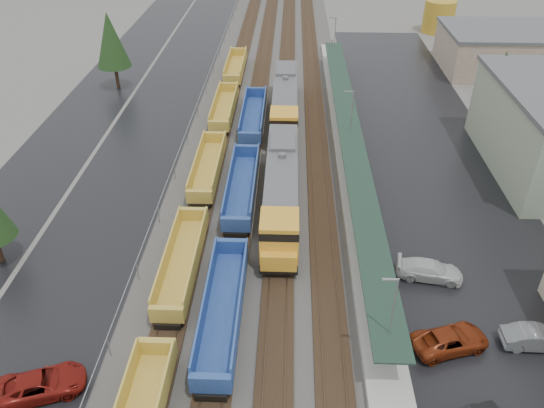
{
  "coord_description": "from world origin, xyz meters",
  "views": [
    {
      "loc": [
        2.69,
        -4.42,
        29.74
      ],
      "look_at": [
        1.16,
        36.75,
        2.0
      ],
      "focal_mm": 35.0,
      "sensor_mm": 36.0,
      "label": 1
    }
  ],
  "objects_px": {
    "locomotive_trail": "(285,103)",
    "storage_tank": "(439,16)",
    "well_string_yellow": "(183,262)",
    "parked_car_east_b": "(450,340)",
    "parked_car_east_c": "(430,270)",
    "parked_car_east_e": "(536,338)",
    "well_string_blue": "(223,309)",
    "parked_car_west_c": "(40,385)",
    "locomotive_lead": "(281,191)"
  },
  "relations": [
    {
      "from": "parked_car_east_c",
      "to": "parked_car_east_e",
      "type": "distance_m",
      "value": 9.31
    },
    {
      "from": "well_string_blue",
      "to": "parked_car_east_c",
      "type": "distance_m",
      "value": 17.36
    },
    {
      "from": "parked_car_east_c",
      "to": "well_string_blue",
      "type": "bearing_deg",
      "value": 117.83
    },
    {
      "from": "locomotive_lead",
      "to": "locomotive_trail",
      "type": "bearing_deg",
      "value": 90.0
    },
    {
      "from": "locomotive_trail",
      "to": "parked_car_west_c",
      "type": "bearing_deg",
      "value": -109.74
    },
    {
      "from": "locomotive_lead",
      "to": "parked_car_east_c",
      "type": "distance_m",
      "value": 15.49
    },
    {
      "from": "storage_tank",
      "to": "parked_car_east_e",
      "type": "xyz_separation_m",
      "value": [
        -10.27,
        -78.73,
        -2.13
      ]
    },
    {
      "from": "well_string_yellow",
      "to": "parked_car_east_b",
      "type": "height_order",
      "value": "well_string_yellow"
    },
    {
      "from": "storage_tank",
      "to": "parked_car_east_c",
      "type": "distance_m",
      "value": 73.52
    },
    {
      "from": "locomotive_trail",
      "to": "parked_car_east_e",
      "type": "height_order",
      "value": "locomotive_trail"
    },
    {
      "from": "parked_car_east_c",
      "to": "parked_car_east_e",
      "type": "relative_size",
      "value": 1.11
    },
    {
      "from": "locomotive_lead",
      "to": "parked_car_east_b",
      "type": "height_order",
      "value": "locomotive_lead"
    },
    {
      "from": "well_string_yellow",
      "to": "well_string_blue",
      "type": "distance_m",
      "value": 6.65
    },
    {
      "from": "storage_tank",
      "to": "parked_car_east_e",
      "type": "bearing_deg",
      "value": -97.43
    },
    {
      "from": "well_string_blue",
      "to": "parked_car_east_b",
      "type": "relative_size",
      "value": 14.97
    },
    {
      "from": "storage_tank",
      "to": "parked_car_east_c",
      "type": "relative_size",
      "value": 1.09
    },
    {
      "from": "parked_car_east_b",
      "to": "well_string_blue",
      "type": "bearing_deg",
      "value": 65.39
    },
    {
      "from": "parked_car_west_c",
      "to": "parked_car_east_e",
      "type": "distance_m",
      "value": 34.1
    },
    {
      "from": "well_string_blue",
      "to": "storage_tank",
      "type": "bearing_deg",
      "value": 66.95
    },
    {
      "from": "parked_car_west_c",
      "to": "parked_car_east_b",
      "type": "xyz_separation_m",
      "value": [
        27.55,
        4.81,
        -0.03
      ]
    },
    {
      "from": "locomotive_lead",
      "to": "parked_car_east_e",
      "type": "height_order",
      "value": "locomotive_lead"
    },
    {
      "from": "well_string_blue",
      "to": "locomotive_lead",
      "type": "bearing_deg",
      "value": 74.52
    },
    {
      "from": "locomotive_lead",
      "to": "parked_car_east_b",
      "type": "xyz_separation_m",
      "value": [
        12.37,
        -16.47,
        -1.79
      ]
    },
    {
      "from": "parked_car_east_b",
      "to": "parked_car_east_c",
      "type": "distance_m",
      "value": 7.46
    },
    {
      "from": "locomotive_lead",
      "to": "parked_car_east_c",
      "type": "height_order",
      "value": "locomotive_lead"
    },
    {
      "from": "locomotive_trail",
      "to": "storage_tank",
      "type": "bearing_deg",
      "value": 55.34
    },
    {
      "from": "well_string_yellow",
      "to": "locomotive_lead",
      "type": "bearing_deg",
      "value": 48.8
    },
    {
      "from": "well_string_yellow",
      "to": "parked_car_east_c",
      "type": "xyz_separation_m",
      "value": [
        20.48,
        0.13,
        -0.37
      ]
    },
    {
      "from": "parked_car_west_c",
      "to": "parked_car_east_e",
      "type": "bearing_deg",
      "value": -101.23
    },
    {
      "from": "parked_car_east_e",
      "to": "parked_car_east_c",
      "type": "bearing_deg",
      "value": 40.68
    },
    {
      "from": "locomotive_lead",
      "to": "parked_car_west_c",
      "type": "bearing_deg",
      "value": -125.49
    },
    {
      "from": "locomotive_lead",
      "to": "parked_car_west_c",
      "type": "relative_size",
      "value": 3.74
    },
    {
      "from": "storage_tank",
      "to": "parked_car_east_b",
      "type": "bearing_deg",
      "value": -101.73
    },
    {
      "from": "parked_car_west_c",
      "to": "parked_car_east_b",
      "type": "relative_size",
      "value": 1.03
    },
    {
      "from": "parked_car_east_c",
      "to": "parked_car_west_c",
      "type": "bearing_deg",
      "value": 123.51
    },
    {
      "from": "well_string_blue",
      "to": "parked_car_east_e",
      "type": "height_order",
      "value": "well_string_blue"
    },
    {
      "from": "locomotive_trail",
      "to": "storage_tank",
      "type": "distance_m",
      "value": 50.63
    },
    {
      "from": "well_string_yellow",
      "to": "storage_tank",
      "type": "bearing_deg",
      "value": 62.86
    },
    {
      "from": "parked_car_east_b",
      "to": "parked_car_east_c",
      "type": "xyz_separation_m",
      "value": [
        0.11,
        7.46,
        0.01
      ]
    },
    {
      "from": "locomotive_trail",
      "to": "parked_car_west_c",
      "type": "xyz_separation_m",
      "value": [
        -15.17,
        -42.28,
        -1.77
      ]
    },
    {
      "from": "well_string_yellow",
      "to": "parked_car_east_b",
      "type": "relative_size",
      "value": 19.41
    },
    {
      "from": "well_string_blue",
      "to": "locomotive_trail",
      "type": "bearing_deg",
      "value": 83.56
    },
    {
      "from": "well_string_yellow",
      "to": "parked_car_east_e",
      "type": "height_order",
      "value": "well_string_yellow"
    },
    {
      "from": "locomotive_lead",
      "to": "locomotive_trail",
      "type": "xyz_separation_m",
      "value": [
        0.0,
        21.0,
        0.0
      ]
    },
    {
      "from": "parked_car_east_b",
      "to": "parked_car_east_e",
      "type": "relative_size",
      "value": 1.14
    },
    {
      "from": "well_string_yellow",
      "to": "parked_car_east_e",
      "type": "relative_size",
      "value": 22.08
    },
    {
      "from": "locomotive_lead",
      "to": "well_string_yellow",
      "type": "distance_m",
      "value": 12.23
    },
    {
      "from": "parked_car_east_e",
      "to": "locomotive_trail",
      "type": "bearing_deg",
      "value": 26.71
    },
    {
      "from": "parked_car_east_c",
      "to": "storage_tank",
      "type": "bearing_deg",
      "value": -3.25
    },
    {
      "from": "parked_car_east_c",
      "to": "parked_car_east_e",
      "type": "xyz_separation_m",
      "value": [
        6.05,
        -7.08,
        0.02
      ]
    }
  ]
}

